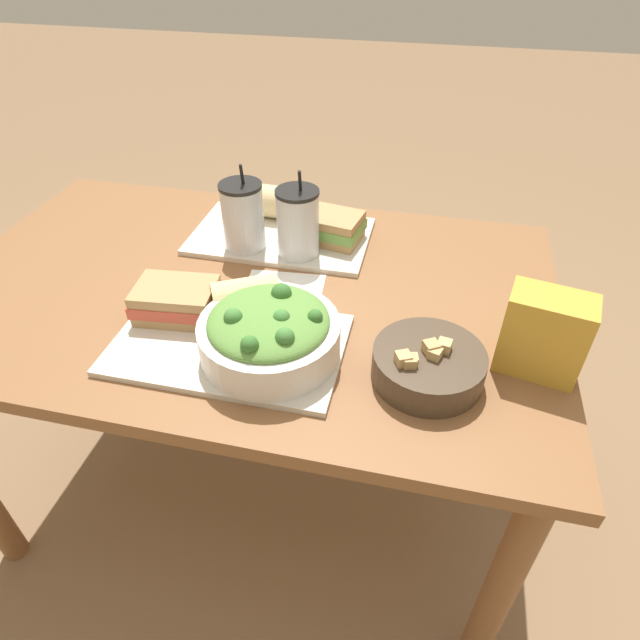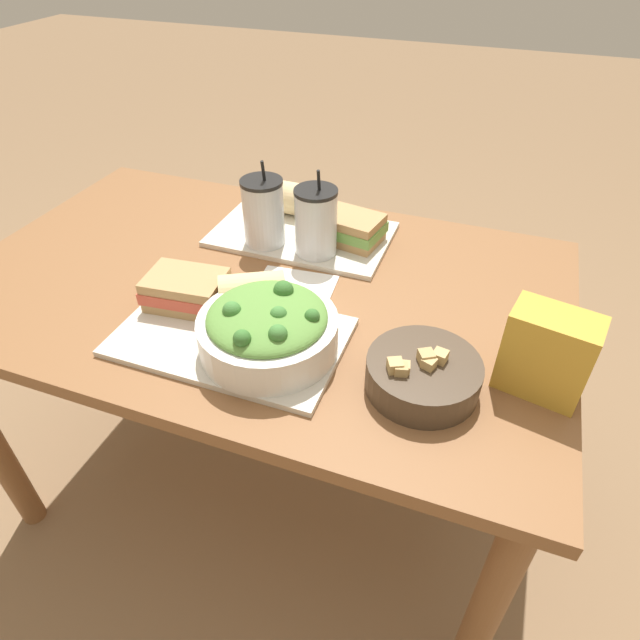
{
  "view_description": "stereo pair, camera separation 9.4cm",
  "coord_description": "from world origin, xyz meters",
  "px_view_note": "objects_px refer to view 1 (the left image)",
  "views": [
    {
      "loc": [
        0.36,
        -0.87,
        1.37
      ],
      "look_at": [
        0.2,
        -0.15,
        0.78
      ],
      "focal_mm": 30.0,
      "sensor_mm": 36.0,
      "label": 1
    },
    {
      "loc": [
        0.45,
        -0.84,
        1.37
      ],
      "look_at": [
        0.2,
        -0.15,
        0.78
      ],
      "focal_mm": 30.0,
      "sensor_mm": 36.0,
      "label": 2
    }
  ],
  "objects_px": {
    "sandwich_near": "(177,300)",
    "baguette_far": "(269,201)",
    "baguette_near": "(247,298)",
    "soup_bowl": "(428,364)",
    "drink_cup_red": "(298,225)",
    "salad_bowl": "(269,332)",
    "sandwich_far": "(325,226)",
    "drink_cup_dark": "(243,218)",
    "napkin_folded": "(284,288)",
    "chip_bag": "(544,334)"
  },
  "relations": [
    {
      "from": "soup_bowl",
      "to": "sandwich_near",
      "type": "height_order",
      "value": "same"
    },
    {
      "from": "baguette_far",
      "to": "napkin_folded",
      "type": "bearing_deg",
      "value": -156.12
    },
    {
      "from": "sandwich_near",
      "to": "drink_cup_red",
      "type": "height_order",
      "value": "drink_cup_red"
    },
    {
      "from": "sandwich_near",
      "to": "drink_cup_red",
      "type": "distance_m",
      "value": 0.32
    },
    {
      "from": "sandwich_far",
      "to": "salad_bowl",
      "type": "bearing_deg",
      "value": -80.84
    },
    {
      "from": "baguette_near",
      "to": "drink_cup_red",
      "type": "height_order",
      "value": "drink_cup_red"
    },
    {
      "from": "soup_bowl",
      "to": "napkin_folded",
      "type": "relative_size",
      "value": 1.09
    },
    {
      "from": "napkin_folded",
      "to": "drink_cup_dark",
      "type": "bearing_deg",
      "value": 134.81
    },
    {
      "from": "chip_bag",
      "to": "drink_cup_red",
      "type": "bearing_deg",
      "value": 163.87
    },
    {
      "from": "baguette_near",
      "to": "chip_bag",
      "type": "relative_size",
      "value": 0.97
    },
    {
      "from": "sandwich_far",
      "to": "napkin_folded",
      "type": "height_order",
      "value": "sandwich_far"
    },
    {
      "from": "sandwich_near",
      "to": "drink_cup_dark",
      "type": "relative_size",
      "value": 0.83
    },
    {
      "from": "soup_bowl",
      "to": "chip_bag",
      "type": "distance_m",
      "value": 0.2
    },
    {
      "from": "baguette_near",
      "to": "chip_bag",
      "type": "bearing_deg",
      "value": -120.68
    },
    {
      "from": "salad_bowl",
      "to": "chip_bag",
      "type": "xyz_separation_m",
      "value": [
        0.46,
        0.08,
        0.02
      ]
    },
    {
      "from": "baguette_near",
      "to": "sandwich_far",
      "type": "bearing_deg",
      "value": -43.03
    },
    {
      "from": "napkin_folded",
      "to": "drink_cup_red",
      "type": "bearing_deg",
      "value": 90.2
    },
    {
      "from": "salad_bowl",
      "to": "drink_cup_dark",
      "type": "distance_m",
      "value": 0.37
    },
    {
      "from": "salad_bowl",
      "to": "sandwich_far",
      "type": "xyz_separation_m",
      "value": [
        0.01,
        0.41,
        -0.02
      ]
    },
    {
      "from": "soup_bowl",
      "to": "sandwich_far",
      "type": "xyz_separation_m",
      "value": [
        -0.27,
        0.4,
        0.01
      ]
    },
    {
      "from": "soup_bowl",
      "to": "drink_cup_dark",
      "type": "relative_size",
      "value": 0.96
    },
    {
      "from": "drink_cup_dark",
      "to": "chip_bag",
      "type": "bearing_deg",
      "value": -22.75
    },
    {
      "from": "drink_cup_red",
      "to": "baguette_near",
      "type": "bearing_deg",
      "value": -98.49
    },
    {
      "from": "soup_bowl",
      "to": "salad_bowl",
      "type": "bearing_deg",
      "value": -177.96
    },
    {
      "from": "sandwich_near",
      "to": "chip_bag",
      "type": "bearing_deg",
      "value": -4.86
    },
    {
      "from": "soup_bowl",
      "to": "drink_cup_red",
      "type": "relative_size",
      "value": 0.97
    },
    {
      "from": "sandwich_near",
      "to": "chip_bag",
      "type": "distance_m",
      "value": 0.66
    },
    {
      "from": "sandwich_near",
      "to": "baguette_far",
      "type": "bearing_deg",
      "value": 76.94
    },
    {
      "from": "chip_bag",
      "to": "soup_bowl",
      "type": "bearing_deg",
      "value": -148.07
    },
    {
      "from": "sandwich_near",
      "to": "chip_bag",
      "type": "relative_size",
      "value": 1.09
    },
    {
      "from": "salad_bowl",
      "to": "sandwich_near",
      "type": "xyz_separation_m",
      "value": [
        -0.21,
        0.07,
        -0.02
      ]
    },
    {
      "from": "drink_cup_red",
      "to": "chip_bag",
      "type": "bearing_deg",
      "value": -27.79
    },
    {
      "from": "salad_bowl",
      "to": "baguette_near",
      "type": "xyz_separation_m",
      "value": [
        -0.07,
        0.09,
        -0.01
      ]
    },
    {
      "from": "drink_cup_dark",
      "to": "napkin_folded",
      "type": "bearing_deg",
      "value": -45.19
    },
    {
      "from": "napkin_folded",
      "to": "chip_bag",
      "type": "bearing_deg",
      "value": -14.99
    },
    {
      "from": "salad_bowl",
      "to": "drink_cup_dark",
      "type": "relative_size",
      "value": 1.24
    },
    {
      "from": "baguette_near",
      "to": "drink_cup_red",
      "type": "bearing_deg",
      "value": -37.4
    },
    {
      "from": "sandwich_far",
      "to": "baguette_far",
      "type": "height_order",
      "value": "baguette_far"
    },
    {
      "from": "baguette_far",
      "to": "drink_cup_dark",
      "type": "bearing_deg",
      "value": 177.48
    },
    {
      "from": "baguette_far",
      "to": "drink_cup_red",
      "type": "xyz_separation_m",
      "value": [
        0.11,
        -0.15,
        0.03
      ]
    },
    {
      "from": "sandwich_near",
      "to": "baguette_near",
      "type": "xyz_separation_m",
      "value": [
        0.13,
        0.03,
        0.01
      ]
    },
    {
      "from": "sandwich_near",
      "to": "baguette_far",
      "type": "height_order",
      "value": "baguette_far"
    },
    {
      "from": "soup_bowl",
      "to": "napkin_folded",
      "type": "height_order",
      "value": "soup_bowl"
    },
    {
      "from": "baguette_near",
      "to": "chip_bag",
      "type": "xyz_separation_m",
      "value": [
        0.53,
        -0.02,
        0.02
      ]
    },
    {
      "from": "sandwich_far",
      "to": "drink_cup_dark",
      "type": "bearing_deg",
      "value": -145.17
    },
    {
      "from": "soup_bowl",
      "to": "sandwich_near",
      "type": "bearing_deg",
      "value": 173.28
    },
    {
      "from": "salad_bowl",
      "to": "soup_bowl",
      "type": "height_order",
      "value": "salad_bowl"
    },
    {
      "from": "sandwich_near",
      "to": "drink_cup_dark",
      "type": "xyz_separation_m",
      "value": [
        0.04,
        0.27,
        0.04
      ]
    },
    {
      "from": "sandwich_near",
      "to": "drink_cup_red",
      "type": "xyz_separation_m",
      "value": [
        0.17,
        0.27,
        0.04
      ]
    },
    {
      "from": "salad_bowl",
      "to": "sandwich_near",
      "type": "relative_size",
      "value": 1.49
    }
  ]
}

